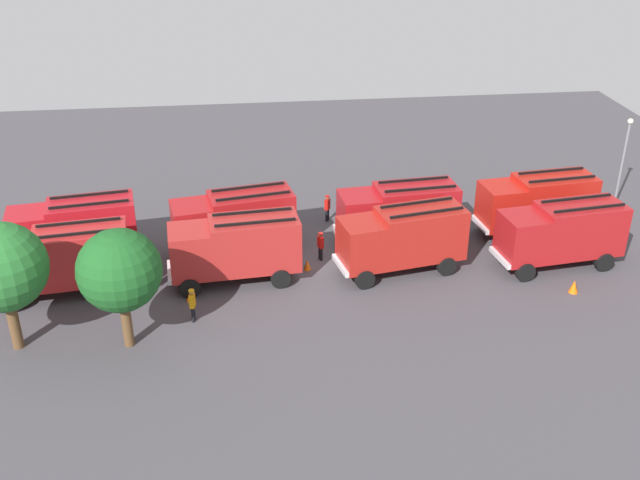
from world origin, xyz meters
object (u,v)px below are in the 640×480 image
at_px(firefighter_0, 327,207).
at_px(fire_truck_3, 74,228).
at_px(fire_truck_4, 562,232).
at_px(firefighter_2, 192,304).
at_px(fire_truck_6, 236,246).
at_px(firefighter_1, 144,277).
at_px(traffic_cone_1, 307,265).
at_px(fire_truck_0, 537,201).
at_px(fire_truck_7, 62,258).
at_px(traffic_cone_2, 574,286).
at_px(lamppost, 624,156).
at_px(fire_truck_2, 234,220).
at_px(firefighter_3, 321,245).
at_px(tree_1, 2,268).
at_px(tree_0, 119,271).
at_px(fire_truck_1, 398,211).
at_px(fire_truck_5, 403,237).
at_px(firefighter_4, 185,219).
at_px(traffic_cone_0, 191,295).

bearing_deg(firefighter_0, fire_truck_3, -133.78).
bearing_deg(fire_truck_4, firefighter_2, 2.46).
relative_size(fire_truck_6, firefighter_1, 4.26).
height_order(firefighter_0, traffic_cone_1, firefighter_0).
bearing_deg(fire_truck_0, fire_truck_7, 2.56).
distance_m(fire_truck_6, firefighter_1, 5.12).
height_order(traffic_cone_2, lamppost, lamppost).
distance_m(fire_truck_2, firefighter_3, 5.26).
bearing_deg(fire_truck_4, tree_1, 2.31).
xyz_separation_m(tree_0, traffic_cone_1, (-9.29, -6.35, -3.79)).
height_order(fire_truck_0, fire_truck_6, same).
height_order(firefighter_1, traffic_cone_1, firefighter_1).
bearing_deg(tree_1, fire_truck_1, -157.35).
height_order(fire_truck_6, lamppost, lamppost).
relative_size(fire_truck_3, fire_truck_5, 0.99).
bearing_deg(firefighter_4, fire_truck_5, 151.18).
height_order(fire_truck_0, firefighter_2, fire_truck_0).
relative_size(tree_0, tree_1, 0.94).
height_order(fire_truck_5, traffic_cone_0, fire_truck_5).
distance_m(fire_truck_5, firefighter_4, 14.05).
bearing_deg(firefighter_4, firefighter_0, -177.64).
bearing_deg(fire_truck_3, firefighter_3, 165.94).
bearing_deg(traffic_cone_0, fire_truck_5, -170.98).
distance_m(fire_truck_1, fire_truck_7, 19.24).
height_order(fire_truck_1, tree_1, tree_1).
distance_m(fire_truck_0, firefighter_0, 13.05).
bearing_deg(tree_0, fire_truck_1, -149.28).
bearing_deg(fire_truck_1, firefighter_3, 12.60).
relative_size(fire_truck_3, firefighter_3, 4.31).
relative_size(fire_truck_3, tree_1, 1.15).
relative_size(fire_truck_5, firefighter_1, 4.34).
height_order(firefighter_0, firefighter_4, firefighter_0).
bearing_deg(firefighter_1, fire_truck_4, -70.02).
height_order(fire_truck_0, lamppost, lamppost).
bearing_deg(firefighter_2, firefighter_3, 48.59).
bearing_deg(fire_truck_0, firefighter_0, -20.46).
height_order(firefighter_3, tree_1, tree_1).
height_order(fire_truck_5, fire_truck_7, same).
bearing_deg(fire_truck_2, lamppost, 177.71).
bearing_deg(firefighter_3, tree_1, -176.37).
height_order(firefighter_2, tree_1, tree_1).
height_order(fire_truck_1, traffic_cone_2, fire_truck_1).
distance_m(fire_truck_3, fire_truck_5, 18.67).
xyz_separation_m(fire_truck_7, traffic_cone_2, (-27.15, 3.15, -1.79)).
xyz_separation_m(firefighter_1, lamppost, (-30.35, -7.65, 2.67)).
relative_size(fire_truck_5, fire_truck_7, 1.01).
distance_m(traffic_cone_0, traffic_cone_2, 20.57).
bearing_deg(fire_truck_0, tree_0, 15.63).
xyz_separation_m(fire_truck_2, firefighter_2, (2.27, 7.20, -1.13)).
distance_m(fire_truck_4, traffic_cone_0, 20.94).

